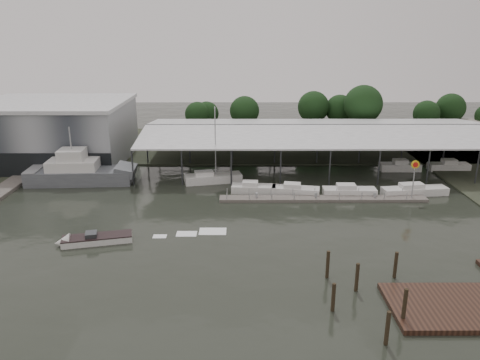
{
  "coord_description": "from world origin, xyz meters",
  "views": [
    {
      "loc": [
        3.57,
        -49.4,
        21.99
      ],
      "look_at": [
        3.77,
        11.18,
        2.5
      ],
      "focal_mm": 35.0,
      "sensor_mm": 36.0,
      "label": 1
    }
  ],
  "objects_px": {
    "grey_trawler": "(81,173)",
    "speedboat_underway": "(91,240)",
    "white_sailboat": "(212,178)",
    "shell_fuel_sign": "(414,172)"
  },
  "relations": [
    {
      "from": "grey_trawler",
      "to": "speedboat_underway",
      "type": "height_order",
      "value": "grey_trawler"
    },
    {
      "from": "grey_trawler",
      "to": "speedboat_underway",
      "type": "bearing_deg",
      "value": -72.95
    },
    {
      "from": "shell_fuel_sign",
      "to": "white_sailboat",
      "type": "xyz_separation_m",
      "value": [
        -27.42,
        7.92,
        -3.28
      ]
    },
    {
      "from": "grey_trawler",
      "to": "white_sailboat",
      "type": "distance_m",
      "value": 19.71
    },
    {
      "from": "grey_trawler",
      "to": "white_sailboat",
      "type": "height_order",
      "value": "white_sailboat"
    },
    {
      "from": "grey_trawler",
      "to": "speedboat_underway",
      "type": "xyz_separation_m",
      "value": [
        7.73,
        -21.1,
        -1.19
      ]
    },
    {
      "from": "shell_fuel_sign",
      "to": "speedboat_underway",
      "type": "height_order",
      "value": "shell_fuel_sign"
    },
    {
      "from": "shell_fuel_sign",
      "to": "white_sailboat",
      "type": "height_order",
      "value": "white_sailboat"
    },
    {
      "from": "speedboat_underway",
      "to": "shell_fuel_sign",
      "type": "bearing_deg",
      "value": -174.35
    },
    {
      "from": "shell_fuel_sign",
      "to": "speedboat_underway",
      "type": "relative_size",
      "value": 0.3
    }
  ]
}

